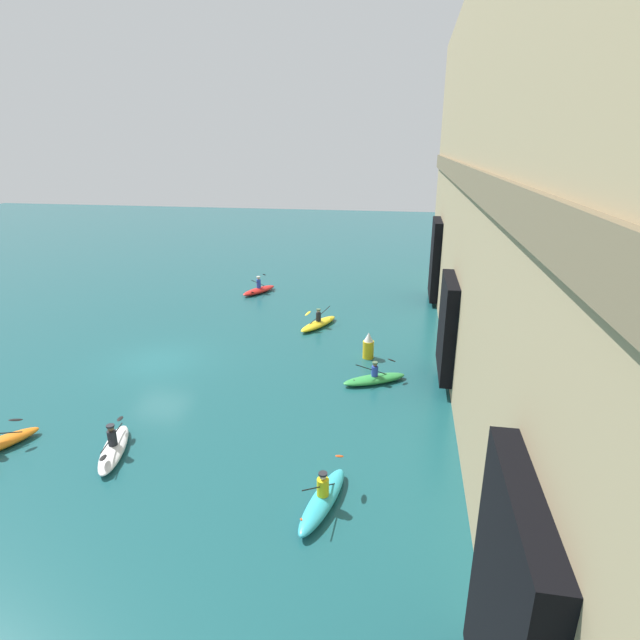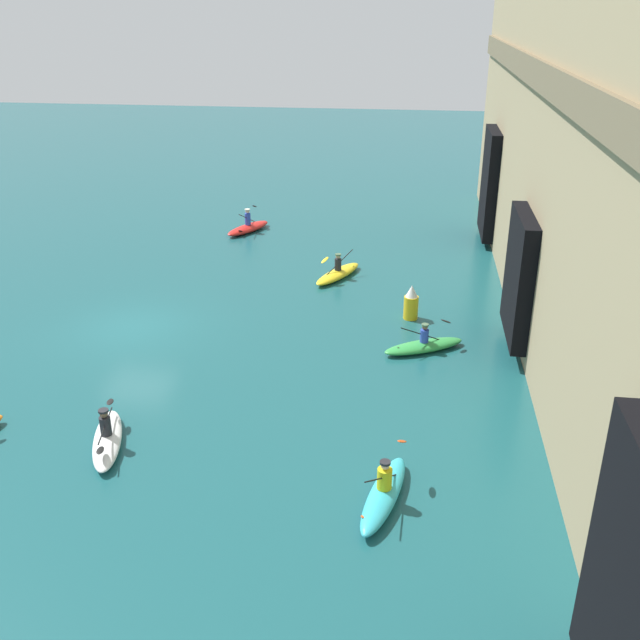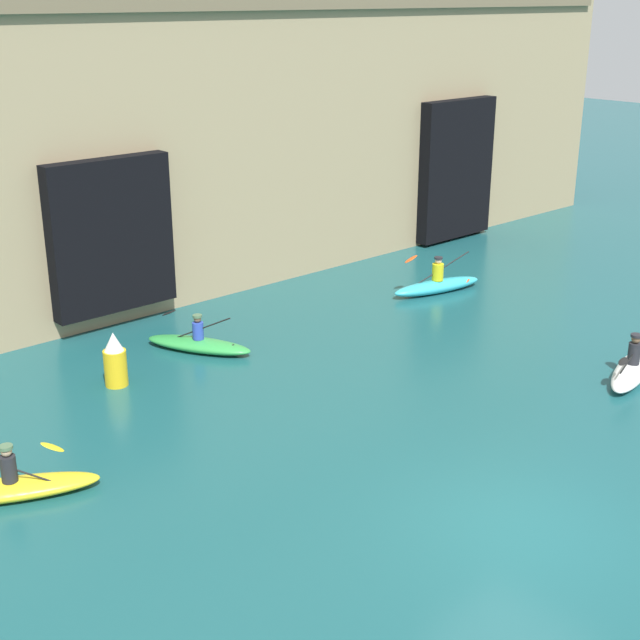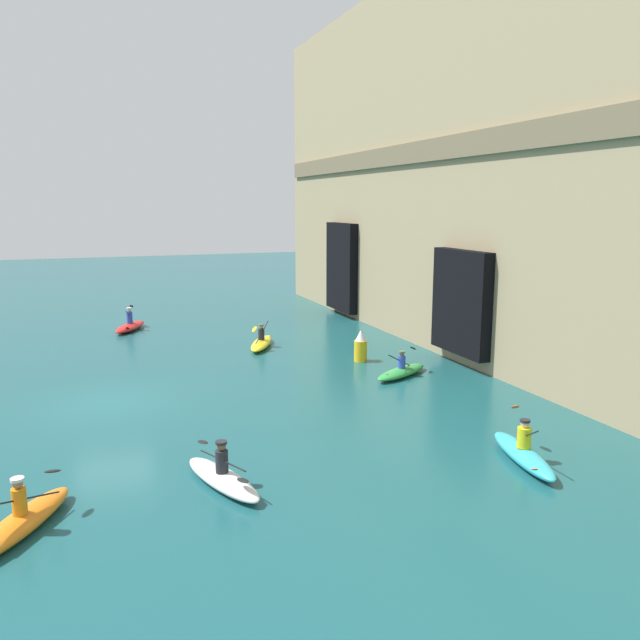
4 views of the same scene
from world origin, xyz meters
TOP-DOWN VIEW (x-y plane):
  - ground_plane at (0.00, 0.00)m, footprint 120.00×120.00m
  - kayak_green at (0.48, 10.45)m, footprint 2.06×2.92m
  - kayak_red at (-12.19, 1.45)m, footprint 3.02×2.13m
  - kayak_cyan at (8.68, 9.55)m, footprint 3.17×1.32m
  - kayak_white at (7.32, 2.17)m, footprint 3.03×1.61m
  - kayak_yellow at (-6.12, 6.79)m, footprint 3.17×2.05m
  - marker_buoy at (-2.18, 9.95)m, footprint 0.54×0.54m

SIDE VIEW (x-z plane):
  - ground_plane at x=0.00m, z-range 0.00..0.00m
  - kayak_green at x=0.48m, z-range -0.33..0.73m
  - kayak_yellow at x=-6.12m, z-range -0.35..0.76m
  - kayak_white at x=7.32m, z-range -0.33..0.76m
  - kayak_red at x=-12.19m, z-range -0.39..0.85m
  - kayak_cyan at x=8.68m, z-range -0.39..0.89m
  - marker_buoy at x=-2.18m, z-range -0.05..1.27m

